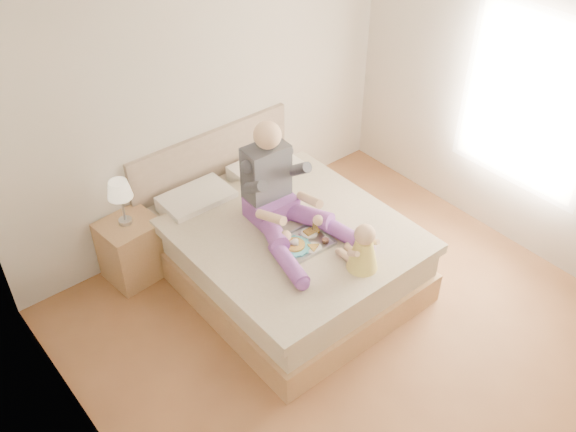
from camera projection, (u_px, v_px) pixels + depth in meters
room at (389, 186)px, 4.23m from camera, size 4.02×4.22×2.71m
bed at (279, 246)px, 5.58m from camera, size 1.70×2.18×1.00m
nightstand at (132, 249)px, 5.58m from camera, size 0.51×0.47×0.58m
lamp at (120, 192)px, 5.21m from camera, size 0.21×0.21×0.42m
adult at (280, 198)px, 5.19m from camera, size 0.77×1.11×0.92m
tray at (303, 241)px, 5.13m from camera, size 0.43×0.35×0.12m
baby at (362, 250)px, 4.84m from camera, size 0.27×0.36×0.41m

